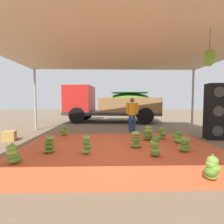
% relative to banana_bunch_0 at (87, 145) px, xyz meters
% --- Properties ---
extents(ground_plane, '(40.00, 40.00, 0.00)m').
position_rel_banana_bunch_0_xyz_m(ground_plane, '(0.90, 3.39, -0.23)').
color(ground_plane, brown).
extents(tarp_orange, '(5.84, 4.52, 0.01)m').
position_rel_banana_bunch_0_xyz_m(tarp_orange, '(0.90, 0.39, -0.23)').
color(tarp_orange, '#D1512D').
rests_on(tarp_orange, ground).
extents(tent_canopy, '(8.00, 7.00, 2.99)m').
position_rel_banana_bunch_0_xyz_m(tent_canopy, '(0.91, 0.30, 2.67)').
color(tent_canopy, '#9EA0A5').
rests_on(tent_canopy, ground).
extents(banana_bunch_0, '(0.36, 0.36, 0.53)m').
position_rel_banana_bunch_0_xyz_m(banana_bunch_0, '(0.00, 0.00, 0.00)').
color(banana_bunch_0, '#75A83D').
rests_on(banana_bunch_0, tarp_orange).
extents(banana_bunch_1, '(0.39, 0.36, 0.45)m').
position_rel_banana_bunch_0_xyz_m(banana_bunch_1, '(2.66, 0.09, -0.03)').
color(banana_bunch_1, '#518428').
rests_on(banana_bunch_1, tarp_orange).
extents(banana_bunch_2, '(0.48, 0.48, 0.53)m').
position_rel_banana_bunch_0_xyz_m(banana_bunch_2, '(1.39, 0.54, -0.01)').
color(banana_bunch_2, '#75A83D').
rests_on(banana_bunch_2, tarp_orange).
extents(banana_bunch_3, '(0.36, 0.37, 0.44)m').
position_rel_banana_bunch_0_xyz_m(banana_bunch_3, '(-1.22, 2.35, -0.03)').
color(banana_bunch_3, '#60932D').
rests_on(banana_bunch_3, tarp_orange).
extents(banana_bunch_4, '(0.39, 0.36, 0.47)m').
position_rel_banana_bunch_0_xyz_m(banana_bunch_4, '(-1.53, -0.66, -0.02)').
color(banana_bunch_4, '#518428').
rests_on(banana_bunch_4, tarp_orange).
extents(banana_bunch_5, '(0.38, 0.39, 0.51)m').
position_rel_banana_bunch_0_xyz_m(banana_bunch_5, '(-1.00, 0.08, -0.01)').
color(banana_bunch_5, '#60932D').
rests_on(banana_bunch_5, tarp_orange).
extents(banana_bunch_6, '(0.33, 0.33, 0.54)m').
position_rel_banana_bunch_0_xyz_m(banana_bunch_6, '(1.74, -0.28, 0.02)').
color(banana_bunch_6, '#477523').
rests_on(banana_bunch_6, tarp_orange).
extents(banana_bunch_7, '(0.31, 0.31, 0.46)m').
position_rel_banana_bunch_0_xyz_m(banana_bunch_7, '(2.37, -1.54, -0.02)').
color(banana_bunch_7, '#6B9E38').
rests_on(banana_bunch_7, tarp_orange).
extents(banana_bunch_8, '(0.46, 0.48, 0.43)m').
position_rel_banana_bunch_0_xyz_m(banana_bunch_8, '(2.89, 1.05, -0.04)').
color(banana_bunch_8, '#75A83D').
rests_on(banana_bunch_8, tarp_orange).
extents(banana_bunch_9, '(0.41, 0.44, 0.55)m').
position_rel_banana_bunch_0_xyz_m(banana_bunch_9, '(1.97, 1.44, 0.02)').
color(banana_bunch_9, '#477523').
rests_on(banana_bunch_9, tarp_orange).
extents(banana_bunch_10, '(0.32, 0.30, 0.50)m').
position_rel_banana_bunch_0_xyz_m(banana_bunch_10, '(2.54, 1.57, -0.01)').
color(banana_bunch_10, '#75A83D').
rests_on(banana_bunch_10, tarp_orange).
extents(cargo_truck_main, '(6.36, 3.02, 2.40)m').
position_rel_banana_bunch_0_xyz_m(cargo_truck_main, '(0.67, 6.81, 1.00)').
color(cargo_truck_main, '#2D2D2D').
rests_on(cargo_truck_main, ground).
extents(worker_0, '(0.56, 0.34, 1.53)m').
position_rel_banana_bunch_0_xyz_m(worker_0, '(1.67, 3.21, 0.66)').
color(worker_0, navy).
rests_on(worker_0, ground).
extents(speaker_stack, '(0.63, 0.55, 2.01)m').
position_rel_banana_bunch_0_xyz_m(speaker_stack, '(4.42, 1.59, 0.78)').
color(speaker_stack, black).
rests_on(speaker_stack, ground).
extents(crate_0, '(0.47, 0.51, 0.34)m').
position_rel_banana_bunch_0_xyz_m(crate_0, '(-2.88, 1.51, -0.06)').
color(crate_0, '#B78947').
rests_on(crate_0, ground).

